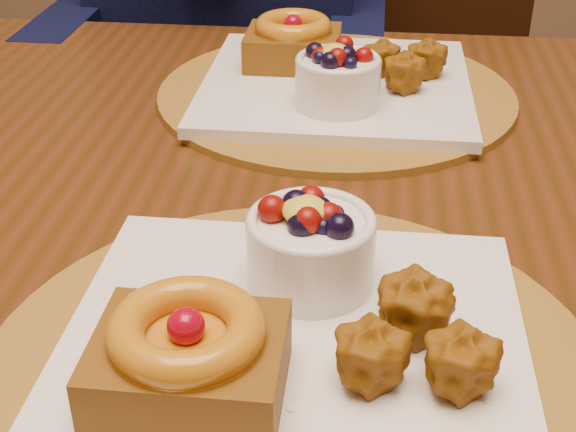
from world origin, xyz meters
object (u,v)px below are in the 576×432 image
(place_setting_near, at_px, (289,341))
(chair_far, at_px, (393,134))
(dining_table, at_px, (318,273))
(place_setting_far, at_px, (334,79))

(place_setting_near, height_order, chair_far, chair_far)
(dining_table, bearing_deg, place_setting_near, -90.62)
(dining_table, distance_m, chair_far, 0.67)
(dining_table, height_order, place_setting_near, place_setting_near)
(place_setting_far, bearing_deg, place_setting_near, -90.01)
(dining_table, bearing_deg, chair_far, 83.15)
(place_setting_far, distance_m, chair_far, 0.50)
(place_setting_far, xyz_separation_m, chair_far, (0.08, 0.43, -0.26))
(dining_table, xyz_separation_m, place_setting_far, (-0.00, 0.22, 0.10))
(dining_table, xyz_separation_m, chair_far, (0.08, 0.64, -0.16))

